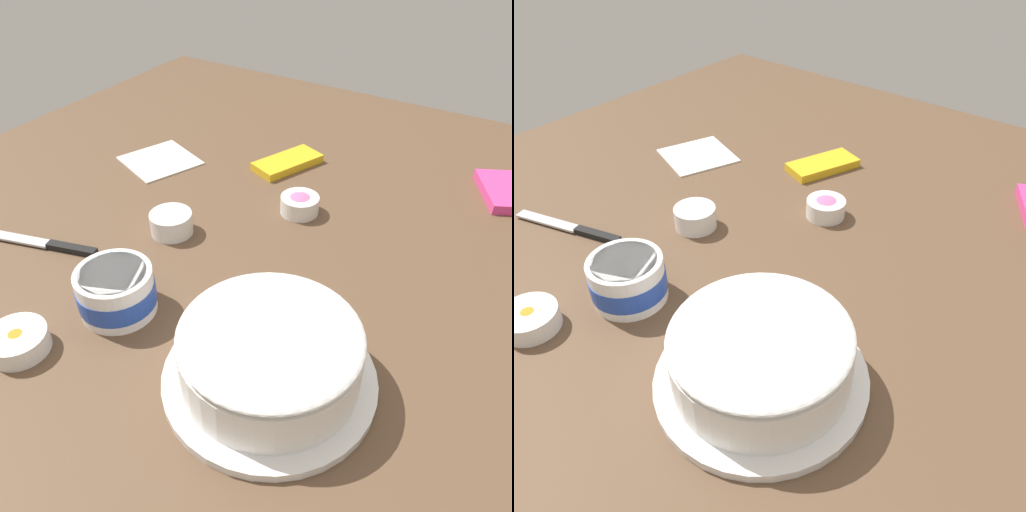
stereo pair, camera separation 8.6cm
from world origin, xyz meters
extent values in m
plane|color=brown|center=(0.00, 0.00, 0.00)|extent=(1.54, 1.54, 0.00)
cylinder|color=white|center=(-0.29, -0.21, 0.01)|extent=(0.29, 0.29, 0.01)
cylinder|color=#DBB77A|center=(-0.29, -0.21, 0.04)|extent=(0.22, 0.22, 0.06)
cylinder|color=white|center=(-0.29, -0.21, 0.05)|extent=(0.24, 0.24, 0.07)
ellipsoid|color=white|center=(-0.29, -0.21, 0.09)|extent=(0.24, 0.24, 0.04)
cylinder|color=white|center=(-0.29, 0.06, 0.04)|extent=(0.12, 0.12, 0.07)
cylinder|color=#2347B2|center=(-0.29, 0.06, 0.03)|extent=(0.12, 0.12, 0.03)
cylinder|color=white|center=(-0.29, 0.06, 0.07)|extent=(0.10, 0.10, 0.01)
cube|color=silver|center=(-0.26, 0.35, 0.01)|extent=(0.06, 0.14, 0.00)
cube|color=black|center=(-0.23, 0.24, 0.01)|extent=(0.04, 0.10, 0.01)
cylinder|color=white|center=(0.10, -0.05, 0.02)|extent=(0.08, 0.08, 0.04)
cylinder|color=pink|center=(0.10, -0.05, 0.02)|extent=(0.06, 0.06, 0.01)
ellipsoid|color=pink|center=(0.10, -0.05, 0.03)|extent=(0.05, 0.05, 0.02)
cylinder|color=white|center=(-0.43, 0.12, 0.02)|extent=(0.09, 0.09, 0.03)
cylinder|color=orange|center=(-0.43, 0.12, 0.02)|extent=(0.07, 0.07, 0.01)
ellipsoid|color=orange|center=(-0.43, 0.12, 0.02)|extent=(0.06, 0.06, 0.02)
cylinder|color=white|center=(-0.08, 0.12, 0.02)|extent=(0.08, 0.08, 0.04)
cylinder|color=yellow|center=(-0.08, 0.12, 0.02)|extent=(0.07, 0.07, 0.01)
ellipsoid|color=yellow|center=(-0.08, 0.12, 0.03)|extent=(0.06, 0.06, 0.02)
cube|color=yellow|center=(0.26, 0.06, 0.01)|extent=(0.17, 0.12, 0.02)
cube|color=white|center=(0.12, 0.33, 0.00)|extent=(0.19, 0.19, 0.01)
camera|label=1|loc=(-0.67, -0.43, 0.57)|focal=36.21mm
camera|label=2|loc=(-0.62, -0.50, 0.57)|focal=36.21mm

